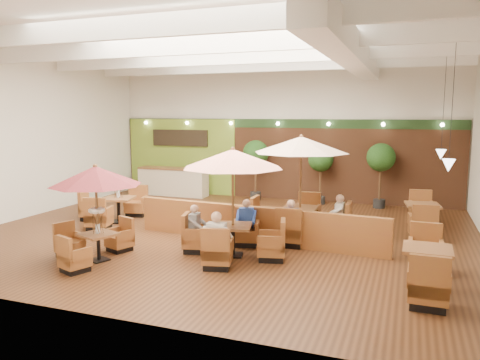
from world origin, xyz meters
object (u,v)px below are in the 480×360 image
at_px(table_1, 233,182).
at_px(topiary_1, 321,161).
at_px(diner_0, 217,234).
at_px(diner_1, 246,218).
at_px(booth_divider, 255,225).
at_px(diner_2, 196,223).
at_px(diner_3, 291,218).
at_px(table_3, 111,208).
at_px(table_5, 422,218).
at_px(table_0, 94,191).
at_px(service_counter, 173,182).
at_px(topiary_0, 256,156).
at_px(topiary_2, 381,160).
at_px(diner_4, 338,212).
at_px(table_4, 427,268).
at_px(table_2, 301,168).

xyz_separation_m(table_1, topiary_1, (0.78, 7.30, -0.17)).
height_order(diner_0, diner_1, diner_0).
xyz_separation_m(booth_divider, diner_2, (-1.11, -1.32, 0.25)).
bearing_deg(diner_3, topiary_1, 85.16).
bearing_deg(table_3, table_5, -2.50).
relative_size(table_0, topiary_1, 1.08).
bearing_deg(service_counter, topiary_1, 1.85).
bearing_deg(topiary_0, table_0, -96.95).
distance_m(topiary_2, diner_4, 5.08).
bearing_deg(diner_2, diner_3, 114.67).
relative_size(table_5, topiary_1, 1.29).
bearing_deg(diner_3, topiary_0, 108.11).
bearing_deg(diner_4, topiary_2, -9.99).
bearing_deg(table_4, booth_divider, 156.24).
bearing_deg(topiary_1, table_5, -41.20).
bearing_deg(table_1, service_counter, 113.48).
distance_m(table_4, table_5, 4.78).
bearing_deg(topiary_0, table_1, -76.02).
relative_size(table_1, table_4, 0.99).
height_order(table_1, diner_3, table_1).
relative_size(table_3, diner_1, 3.75).
bearing_deg(table_0, diner_4, 57.53).
relative_size(booth_divider, topiary_0, 2.96).
xyz_separation_m(diner_0, diner_3, (1.11, 2.32, -0.03)).
height_order(topiary_0, diner_4, topiary_0).
xyz_separation_m(table_1, topiary_2, (2.96, 7.30, -0.04)).
distance_m(service_counter, diner_0, 9.74).
height_order(service_counter, table_0, table_0).
bearing_deg(table_1, table_5, 29.67).
bearing_deg(table_4, table_5, 90.96).
height_order(table_5, diner_3, diner_3).
relative_size(topiary_0, diner_0, 2.83).
bearing_deg(topiary_2, diner_3, -107.26).
bearing_deg(diner_0, topiary_0, 97.60).
height_order(booth_divider, diner_2, diner_2).
distance_m(table_5, diner_3, 4.32).
distance_m(table_5, diner_2, 6.78).
height_order(diner_3, diner_4, diner_4).
distance_m(booth_divider, table_3, 5.14).
distance_m(table_1, table_3, 5.53).
distance_m(booth_divider, table_1, 1.88).
relative_size(table_1, diner_0, 3.21).
bearing_deg(booth_divider, diner_3, 5.54).
height_order(booth_divider, topiary_2, topiary_2).
xyz_separation_m(table_4, diner_0, (-4.37, -0.35, 0.38)).
bearing_deg(diner_4, table_2, 89.26).
height_order(booth_divider, table_1, table_1).
distance_m(booth_divider, diner_3, 1.01).
height_order(topiary_1, diner_2, topiary_1).
xyz_separation_m(service_counter, table_5, (9.80, -2.95, -0.19)).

